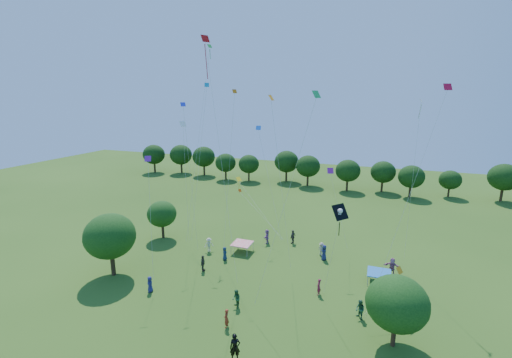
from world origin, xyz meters
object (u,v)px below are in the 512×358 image
(near_tree_east, at_px, (397,303))
(tent_red_stripe, at_px, (242,244))
(tent_blue, at_px, (379,273))
(near_tree_north, at_px, (162,214))
(pirate_kite, at_px, (340,213))
(red_high_kite, at_px, (211,84))
(near_tree_west, at_px, (110,236))
(man_in_black, at_px, (235,347))

(near_tree_east, distance_m, tent_red_stripe, 19.65)
(tent_red_stripe, distance_m, tent_blue, 15.30)
(near_tree_north, bearing_deg, tent_blue, -4.58)
(near_tree_east, xyz_separation_m, tent_red_stripe, (-16.31, 10.69, -2.44))
(tent_blue, bearing_deg, tent_red_stripe, 173.35)
(near_tree_east, distance_m, pirate_kite, 7.46)
(near_tree_north, distance_m, red_high_kite, 20.08)
(near_tree_east, distance_m, red_high_kite, 23.17)
(near_tree_west, distance_m, near_tree_north, 9.90)
(red_high_kite, bearing_deg, tent_red_stripe, 86.62)
(tent_blue, height_order, red_high_kite, red_high_kite)
(near_tree_north, xyz_separation_m, man_in_black, (17.20, -16.29, -2.23))
(near_tree_east, height_order, tent_blue, near_tree_east)
(near_tree_north, xyz_separation_m, tent_blue, (26.39, -2.12, -2.20))
(tent_blue, relative_size, red_high_kite, 0.10)
(red_high_kite, bearing_deg, near_tree_west, -161.08)
(man_in_black, bearing_deg, tent_blue, 29.75)
(near_tree_east, distance_m, tent_blue, 9.31)
(pirate_kite, xyz_separation_m, red_high_kite, (-12.24, 3.61, 9.50))
(tent_red_stripe, distance_m, pirate_kite, 17.44)
(near_tree_east, relative_size, pirate_kite, 0.63)
(tent_red_stripe, distance_m, red_high_kite, 18.85)
(near_tree_north, distance_m, tent_blue, 26.57)
(near_tree_east, height_order, tent_red_stripe, near_tree_east)
(man_in_black, xyz_separation_m, pirate_kite, (5.87, 6.30, 8.39))
(pirate_kite, bearing_deg, tent_red_stripe, 140.91)
(near_tree_west, xyz_separation_m, near_tree_north, (-0.84, 9.82, -1.00))
(near_tree_west, relative_size, tent_blue, 2.96)
(near_tree_west, distance_m, man_in_black, 17.90)
(tent_red_stripe, relative_size, pirate_kite, 0.25)
(near_tree_east, height_order, man_in_black, near_tree_east)
(near_tree_west, relative_size, pirate_kite, 0.75)
(near_tree_west, distance_m, tent_blue, 26.88)
(tent_blue, relative_size, man_in_black, 1.09)
(pirate_kite, relative_size, red_high_kite, 0.40)
(near_tree_east, xyz_separation_m, red_high_kite, (-16.67, 4.64, 15.41))
(tent_red_stripe, distance_m, man_in_black, 17.05)
(tent_blue, xyz_separation_m, man_in_black, (-9.19, -14.18, -0.03))
(near_tree_north, relative_size, near_tree_east, 0.90)
(near_tree_north, distance_m, near_tree_east, 29.63)
(man_in_black, bearing_deg, pirate_kite, 19.74)
(near_tree_east, bearing_deg, pirate_kite, 166.81)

